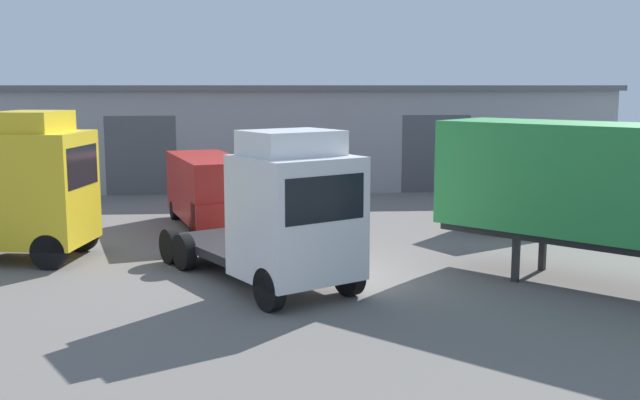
{
  "coord_description": "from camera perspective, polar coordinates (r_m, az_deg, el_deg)",
  "views": [
    {
      "loc": [
        -1.0,
        -20.22,
        5.0
      ],
      "look_at": [
        0.51,
        1.66,
        1.6
      ],
      "focal_mm": 42.0,
      "sensor_mm": 36.0,
      "label": 1
    }
  ],
  "objects": [
    {
      "name": "ground_plane",
      "position": [
        20.85,
        -1.09,
        -5.06
      ],
      "size": [
        60.0,
        60.0,
        0.0
      ],
      "primitive_type": "plane",
      "color": "slate"
    },
    {
      "name": "warehouse_building",
      "position": [
        38.31,
        -2.45,
        5.04
      ],
      "size": [
        31.28,
        8.49,
        4.96
      ],
      "color": "#93999E",
      "rests_on": "ground_plane"
    },
    {
      "name": "tractor_unit_white",
      "position": [
        17.96,
        -2.7,
        -1.3
      ],
      "size": [
        5.47,
        6.88,
        3.94
      ],
      "rotation": [
        0.0,
        0.0,
        -1.04
      ],
      "color": "silver",
      "rests_on": "ground_plane"
    },
    {
      "name": "tractor_unit_yellow",
      "position": [
        22.85,
        -21.35,
        0.68
      ],
      "size": [
        6.52,
        3.4,
        4.26
      ],
      "rotation": [
        0.0,
        0.0,
        -0.15
      ],
      "color": "yellow",
      "rests_on": "ground_plane"
    },
    {
      "name": "delivery_van_black",
      "position": [
        27.54,
        15.73,
        0.94
      ],
      "size": [
        5.48,
        4.3,
        2.55
      ],
      "rotation": [
        0.0,
        0.0,
        -2.62
      ],
      "color": "black",
      "rests_on": "ground_plane"
    },
    {
      "name": "delivery_van_red",
      "position": [
        26.41,
        -8.46,
        0.82
      ],
      "size": [
        3.5,
        5.9,
        2.51
      ],
      "rotation": [
        0.0,
        0.0,
        -1.28
      ],
      "color": "red",
      "rests_on": "ground_plane"
    }
  ]
}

